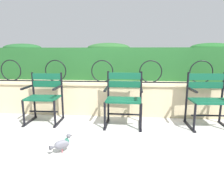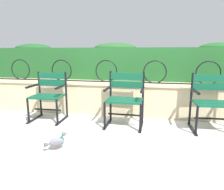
# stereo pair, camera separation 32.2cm
# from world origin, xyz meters

# --- Properties ---
(ground_plane) EXTENTS (60.00, 60.00, 0.00)m
(ground_plane) POSITION_xyz_m (0.00, 0.00, 0.00)
(ground_plane) COLOR #B7B5AF
(stone_wall) EXTENTS (7.41, 0.41, 0.64)m
(stone_wall) POSITION_xyz_m (0.00, 0.90, 0.33)
(stone_wall) COLOR #C6B289
(stone_wall) RESTS_ON ground
(iron_arch_fence) EXTENTS (6.87, 0.02, 0.42)m
(iron_arch_fence) POSITION_xyz_m (-0.22, 0.83, 0.83)
(iron_arch_fence) COLOR black
(iron_arch_fence) RESTS_ON stone_wall
(hedge_row) EXTENTS (7.26, 0.69, 0.75)m
(hedge_row) POSITION_xyz_m (-0.01, 1.42, 1.00)
(hedge_row) COLOR #1E5123
(hedge_row) RESTS_ON stone_wall
(park_chair_left) EXTENTS (0.58, 0.53, 0.85)m
(park_chair_left) POSITION_xyz_m (-1.21, 0.37, 0.46)
(park_chair_left) COLOR #0F4C33
(park_chair_left) RESTS_ON ground
(park_chair_centre) EXTENTS (0.62, 0.53, 0.89)m
(park_chair_centre) POSITION_xyz_m (0.18, 0.33, 0.47)
(park_chair_centre) COLOR #0F4C33
(park_chair_centre) RESTS_ON ground
(park_chair_right) EXTENTS (0.66, 0.55, 0.88)m
(park_chair_right) POSITION_xyz_m (1.56, 0.38, 0.47)
(park_chair_right) COLOR #0F4C33
(park_chair_right) RESTS_ON ground
(pigeon_near_chairs) EXTENTS (0.24, 0.22, 0.22)m
(pigeon_near_chairs) POSITION_xyz_m (-0.54, -0.76, 0.11)
(pigeon_near_chairs) COLOR slate
(pigeon_near_chairs) RESTS_ON ground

